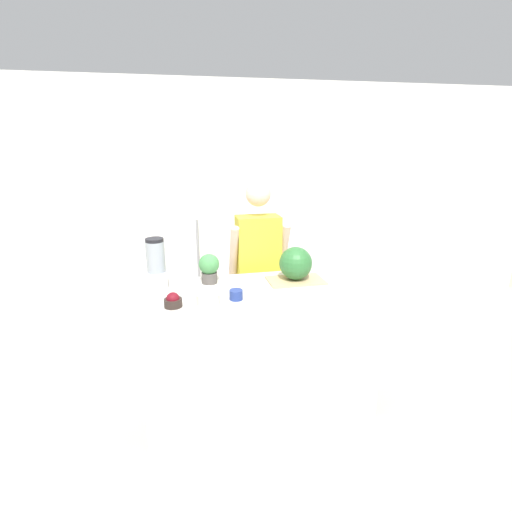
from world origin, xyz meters
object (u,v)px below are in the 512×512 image
refrigerator (175,258)px  bowl_small_blue (236,295)px  bowl_cream (208,296)px  blender (156,264)px  person (258,272)px  bowl_cherries (173,301)px  watermelon (296,263)px  potted_plant (209,267)px

refrigerator → bowl_small_blue: bearing=-75.0°
bowl_cream → blender: (-0.34, 0.40, 0.13)m
person → bowl_cherries: (-0.76, -0.80, 0.12)m
bowl_cherries → bowl_cream: bowl_cream is taller
refrigerator → watermelon: bearing=-52.4°
potted_plant → watermelon: bearing=-8.3°
refrigerator → bowl_cherries: refrigerator is taller
watermelon → bowl_cream: 0.78m
refrigerator → bowl_small_blue: (0.39, -1.44, 0.14)m
person → bowl_cream: (-0.53, -0.80, 0.13)m
person → potted_plant: size_ratio=7.27×
blender → potted_plant: blender is taller
blender → potted_plant: size_ratio=1.63×
bowl_cherries → blender: 0.44m
refrigerator → bowl_small_blue: 1.50m
bowl_cherries → potted_plant: potted_plant is taller
watermelon → potted_plant: (-0.66, 0.10, -0.02)m
refrigerator → watermelon: 1.50m
person → watermelon: 0.58m
bowl_small_blue → potted_plant: (-0.14, 0.37, 0.09)m
person → potted_plant: (-0.47, -0.40, 0.20)m
potted_plant → blender: bearing=179.1°
bowl_cherries → blender: (-0.11, 0.41, 0.14)m
potted_plant → person: bearing=40.5°
bowl_small_blue → bowl_cherries: bearing=-175.9°
blender → potted_plant: bearing=-0.9°
watermelon → person: bearing=110.1°
refrigerator → blender: size_ratio=4.51×
refrigerator → potted_plant: size_ratio=7.33×
bowl_cherries → bowl_cream: bearing=0.5°
person → blender: size_ratio=4.47×
bowl_cream → bowl_cherries: bearing=-179.5°
person → bowl_cherries: 1.11m
watermelon → bowl_small_blue: (-0.51, -0.27, -0.11)m
bowl_cream → potted_plant: size_ratio=0.69×
refrigerator → blender: bearing=-97.7°
watermelon → bowl_cherries: watermelon is taller
refrigerator → bowl_cream: 1.49m
bowl_cream → blender: bearing=129.8°
refrigerator → bowl_cherries: 1.48m
person → blender: bearing=-155.2°
bowl_cherries → person: bearing=46.7°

